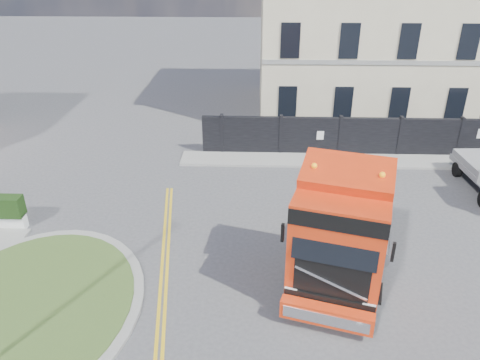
{
  "coord_description": "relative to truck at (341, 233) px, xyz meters",
  "views": [
    {
      "loc": [
        -0.29,
        -13.41,
        9.73
      ],
      "look_at": [
        -0.84,
        2.31,
        1.8
      ],
      "focal_mm": 35.0,
      "sensor_mm": 36.0,
      "label": 1
    }
  ],
  "objects": [
    {
      "name": "truck",
      "position": [
        0.0,
        0.0,
        0.0
      ],
      "size": [
        4.36,
        7.33,
        4.13
      ],
      "rotation": [
        0.0,
        0.0,
        -0.28
      ],
      "color": "black",
      "rests_on": "ground"
    },
    {
      "name": "hoarding_fence",
      "position": [
        4.16,
        10.26,
        -0.85
      ],
      "size": [
        18.8,
        0.25,
        2.0
      ],
      "color": "black",
      "rests_on": "ground"
    },
    {
      "name": "ground",
      "position": [
        -2.39,
        1.26,
        -1.85
      ],
      "size": [
        120.0,
        120.0,
        0.0
      ],
      "primitive_type": "plane",
      "color": "#424244",
      "rests_on": "ground"
    },
    {
      "name": "pavement_far",
      "position": [
        3.61,
        9.36,
        -1.79
      ],
      "size": [
        20.0,
        1.6,
        0.12
      ],
      "primitive_type": "cube",
      "color": "gray",
      "rests_on": "ground"
    },
    {
      "name": "georgian_building",
      "position": [
        3.61,
        17.76,
        3.92
      ],
      "size": [
        12.3,
        10.3,
        12.8
      ],
      "color": "beige",
      "rests_on": "ground"
    },
    {
      "name": "traffic_island",
      "position": [
        -9.39,
        -1.74,
        -1.77
      ],
      "size": [
        6.8,
        6.8,
        0.17
      ],
      "color": "gray",
      "rests_on": "ground"
    }
  ]
}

